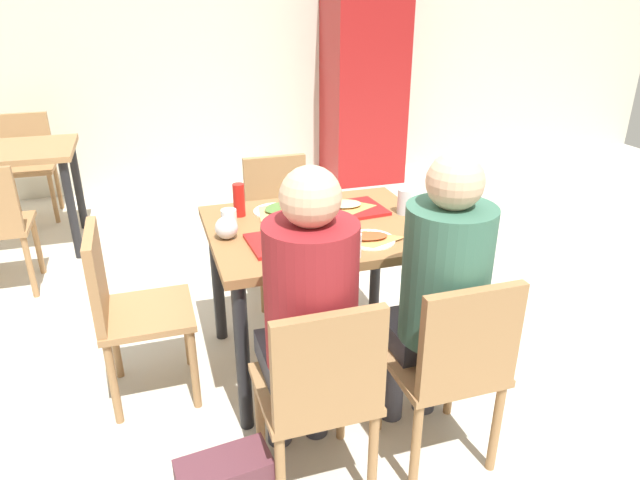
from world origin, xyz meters
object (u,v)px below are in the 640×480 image
pizza_slice_d (369,237)px  plastic_cup_c (229,220)px  main_table (320,246)px  soda_can (404,202)px  person_in_red (308,306)px  chair_near_left (320,388)px  plastic_cup_a (294,191)px  plastic_cup_b (353,245)px  pizza_slice_b (345,205)px  tray_red_far (347,210)px  background_chair_far (28,158)px  paper_plate_center (276,211)px  condiment_bottle (239,200)px  drink_fridge (364,82)px  chair_near_right (452,361)px  tray_red_near (291,241)px  paper_plate_near_edge (370,240)px  pizza_slice_c (278,209)px  person_in_brown_jacket (439,285)px  plastic_cup_d (323,194)px  chair_left_end (125,303)px  pizza_slice_a (287,236)px  background_table (8,167)px  foil_bundle (226,228)px

pizza_slice_d → plastic_cup_c: size_ratio=2.57×
main_table → soda_can: (0.43, 0.02, 0.17)m
main_table → person_in_red: 0.72m
chair_near_left → plastic_cup_c: bearing=100.0°
main_table → plastic_cup_a: bearing=94.1°
plastic_cup_a → plastic_cup_b: (0.05, -0.72, 0.00)m
main_table → pizza_slice_b: size_ratio=3.93×
tray_red_far → pizza_slice_d: size_ratio=1.40×
pizza_slice_b → background_chair_far: (-1.83, 2.56, -0.28)m
main_table → paper_plate_center: size_ratio=4.64×
condiment_bottle → drink_fridge: size_ratio=0.08×
paper_plate_center → condiment_bottle: size_ratio=1.38×
chair_near_right → plastic_cup_b: bearing=117.1°
tray_red_near → paper_plate_center: size_ratio=1.64×
paper_plate_near_edge → pizza_slice_c: size_ratio=0.79×
person_in_brown_jacket → paper_plate_center: 0.99m
main_table → paper_plate_near_edge: size_ratio=4.64×
plastic_cup_d → soda_can: size_ratio=0.82×
tray_red_far → plastic_cup_b: size_ratio=3.60×
tray_red_far → condiment_bottle: size_ratio=2.25×
paper_plate_near_edge → plastic_cup_b: 0.19m
pizza_slice_c → main_table: bearing=-57.3°
paper_plate_near_edge → drink_fridge: size_ratio=0.12×
chair_left_end → background_chair_far: same height
drink_fridge → chair_left_end: bearing=-128.1°
plastic_cup_b → drink_fridge: (1.32, 3.21, 0.15)m
tray_red_far → plastic_cup_c: size_ratio=3.60×
person_in_red → plastic_cup_d: (0.36, 0.94, 0.06)m
tray_red_near → plastic_cup_b: bearing=-46.1°
tray_red_far → drink_fridge: drink_fridge is taller
tray_red_near → plastic_cup_c: 0.31m
pizza_slice_a → plastic_cup_d: size_ratio=2.16×
chair_left_end → plastic_cup_a: (0.87, 0.36, 0.31)m
chair_near_right → plastic_cup_a: (-0.28, 1.17, 0.31)m
chair_near_left → tray_red_far: (0.43, 0.93, 0.27)m
pizza_slice_b → tray_red_near: bearing=-139.6°
background_table → condiment_bottle: bearing=-52.9°
chair_left_end → plastic_cup_a: size_ratio=8.39×
soda_can → tray_red_near: bearing=-164.5°
chair_near_right → foil_bundle: foil_bundle is taller
pizza_slice_d → pizza_slice_a: bearing=163.5°
person_in_red → plastic_cup_a: person_in_red is taller
plastic_cup_a → plastic_cup_d: bearing=-33.6°
person_in_brown_jacket → background_chair_far: size_ratio=1.49×
tray_red_far → drink_fridge: bearing=66.8°
person_in_brown_jacket → pizza_slice_d: (-0.11, 0.43, 0.03)m
foil_bundle → plastic_cup_b: bearing=-36.4°
main_table → plastic_cup_b: bearing=-85.9°
drink_fridge → foil_bundle: bearing=-121.7°
drink_fridge → background_table: bearing=-163.8°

